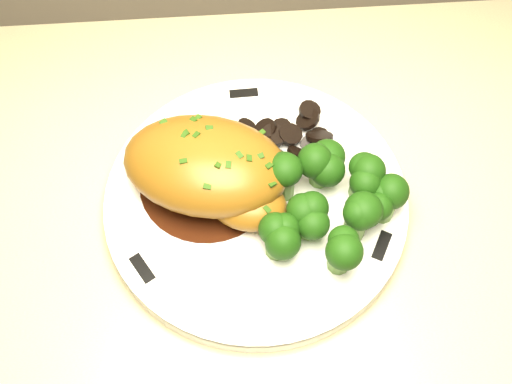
{
  "coord_description": "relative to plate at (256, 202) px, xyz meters",
  "views": [
    {
      "loc": [
        0.07,
        1.42,
        1.44
      ],
      "look_at": [
        0.09,
        1.72,
        0.93
      ],
      "focal_mm": 45.0,
      "sensor_mm": 36.0,
      "label": 1
    }
  ],
  "objects": [
    {
      "name": "plate",
      "position": [
        0.0,
        0.0,
        0.0
      ],
      "size": [
        0.32,
        0.32,
        0.02
      ],
      "primitive_type": "cylinder",
      "rotation": [
        0.0,
        0.0,
        0.14
      ],
      "color": "white",
      "rests_on": "counter"
    },
    {
      "name": "chicken_breast",
      "position": [
        -0.04,
        0.02,
        0.04
      ],
      "size": [
        0.18,
        0.14,
        0.06
      ],
      "rotation": [
        0.0,
        0.0,
        -0.28
      ],
      "color": "#8B5918",
      "rests_on": "plate"
    },
    {
      "name": "rim_accent_1",
      "position": [
        -0.11,
        -0.07,
        0.01
      ],
      "size": [
        0.02,
        0.03,
        0.0
      ],
      "primitive_type": "cube",
      "rotation": [
        0.0,
        0.0,
        5.26
      ],
      "color": "black",
      "rests_on": "plate"
    },
    {
      "name": "broccoli_florets",
      "position": [
        0.06,
        -0.03,
        0.04
      ],
      "size": [
        0.13,
        0.12,
        0.05
      ],
      "rotation": [
        0.0,
        0.0,
        0.05
      ],
      "color": "#5A8438",
      "rests_on": "plate"
    },
    {
      "name": "rim_accent_2",
      "position": [
        0.11,
        -0.06,
        0.01
      ],
      "size": [
        0.02,
        0.03,
        0.0
      ],
      "primitive_type": "cube",
      "rotation": [
        0.0,
        0.0,
        7.36
      ],
      "color": "black",
      "rests_on": "plate"
    },
    {
      "name": "mushroom_pile",
      "position": [
        0.03,
        0.06,
        0.01
      ],
      "size": [
        0.1,
        0.08,
        0.03
      ],
      "color": "black",
      "rests_on": "plate"
    },
    {
      "name": "gravy_pool",
      "position": [
        -0.04,
        0.02,
        0.01
      ],
      "size": [
        0.13,
        0.13,
        0.0
      ],
      "primitive_type": "cylinder",
      "color": "black",
      "rests_on": "plate"
    },
    {
      "name": "rim_accent_0",
      "position": [
        -0.0,
        0.12,
        0.01
      ],
      "size": [
        0.03,
        0.01,
        0.0
      ],
      "primitive_type": "cube",
      "rotation": [
        0.0,
        0.0,
        3.17
      ],
      "color": "black",
      "rests_on": "plate"
    }
  ]
}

